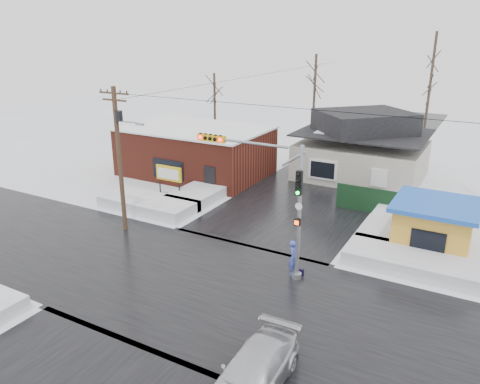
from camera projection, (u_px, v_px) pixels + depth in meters
The scene contains 20 objects.
ground at pixel (199, 285), 23.37m from camera, with size 120.00×120.00×0.00m, color white.
road_ns at pixel (199, 285), 23.37m from camera, with size 10.00×120.00×0.02m, color black.
road_ew at pixel (199, 285), 23.37m from camera, with size 120.00×10.00×0.02m, color black.
snowbank_nw at pixel (148, 204), 33.16m from camera, with size 7.00×3.00×0.80m, color white.
snowbank_ne at pixel (413, 262), 24.88m from camera, with size 7.00×3.00×0.80m, color white.
snowbank_nside_w at pixel (210, 189), 36.37m from camera, with size 3.00×8.00×0.80m, color white.
snowbank_nside_e at pixel (394, 223), 29.93m from camera, with size 3.00×8.00×0.80m, color white.
traffic_signal at pixel (270, 190), 23.22m from camera, with size 6.05×0.68×7.00m.
utility_pole at pixel (120, 152), 28.24m from camera, with size 3.15×0.44×9.00m.
brick_building at pixel (196, 151), 40.96m from camera, with size 12.20×8.20×4.12m.
marquee_sign at pixel (169, 174), 34.72m from camera, with size 2.20×0.21×2.55m.
house at pixel (362, 148), 39.75m from camera, with size 10.40×8.40×5.76m.
kiosk at pixel (434, 226), 26.78m from camera, with size 4.60×4.60×2.88m.
fence at pixel (394, 204), 31.65m from camera, with size 8.00×0.12×1.80m, color black.
tree_far_left at pixel (315, 76), 44.07m from camera, with size 3.00×3.00×10.00m.
tree_far_mid at pixel (433, 61), 40.61m from camera, with size 3.00×3.00×12.00m.
tree_far_west at pixel (214, 89), 47.54m from camera, with size 3.00×3.00×8.00m.
pedestrian at pixel (293, 258), 24.08m from camera, with size 0.69×0.45×1.90m, color #4653C5.
car at pixel (254, 372), 16.35m from camera, with size 2.03×4.99×1.45m, color silver.
shopping_bag at pixel (301, 273), 24.21m from camera, with size 0.28×0.12×0.35m, color black.
Camera 1 is at (11.80, -16.96, 12.05)m, focal length 35.00 mm.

